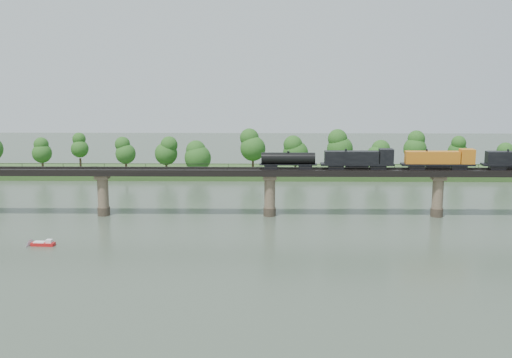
{
  "coord_description": "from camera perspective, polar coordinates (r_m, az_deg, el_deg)",
  "views": [
    {
      "loc": [
        -1.14,
        -119.69,
        37.59
      ],
      "look_at": [
        -3.29,
        30.0,
        9.0
      ],
      "focal_mm": 45.0,
      "sensor_mm": 36.0,
      "label": 1
    }
  ],
  "objects": [
    {
      "name": "ground",
      "position": [
        125.46,
        1.31,
        -6.63
      ],
      "size": [
        400.0,
        400.0,
        0.0
      ],
      "primitive_type": "plane",
      "color": "#344234",
      "rests_on": "ground"
    },
    {
      "name": "bridge",
      "position": [
        153.11,
        1.23,
        -1.3
      ],
      "size": [
        236.0,
        30.0,
        11.5
      ],
      "color": "#473A2D",
      "rests_on": "ground"
    },
    {
      "name": "motorboat",
      "position": [
        137.25,
        -18.37,
        -5.46
      ],
      "size": [
        4.79,
        2.08,
        1.3
      ],
      "rotation": [
        0.0,
        0.0,
        -0.09
      ],
      "color": "red",
      "rests_on": "ground"
    },
    {
      "name": "far_treeline",
      "position": [
        202.4,
        -1.19,
        2.64
      ],
      "size": [
        289.06,
        17.54,
        13.6
      ],
      "color": "#382619",
      "rests_on": "far_bank"
    },
    {
      "name": "freight_train",
      "position": [
        155.47,
        13.67,
        1.7
      ],
      "size": [
        69.69,
        2.72,
        4.8
      ],
      "color": "black",
      "rests_on": "bridge"
    },
    {
      "name": "bridge_superstructure",
      "position": [
        151.91,
        1.24,
        1.03
      ],
      "size": [
        220.0,
        4.9,
        0.75
      ],
      "color": "black",
      "rests_on": "bridge"
    },
    {
      "name": "far_bank",
      "position": [
        207.98,
        1.12,
        0.62
      ],
      "size": [
        300.0,
        24.0,
        1.6
      ],
      "primitive_type": "cube",
      "color": "#2C4F1F",
      "rests_on": "ground"
    }
  ]
}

